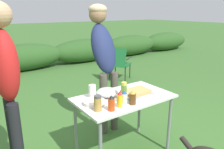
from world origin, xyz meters
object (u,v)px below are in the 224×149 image
at_px(plate_stack, 94,102).
at_px(relish_jar, 124,92).
at_px(standing_person_in_dark_puffer, 103,51).
at_px(camp_chair_near_hedge, 119,62).
at_px(food_tray, 136,92).
at_px(folding_table, 124,103).
at_px(mayo_bottle, 124,97).
at_px(beer_bottle, 133,98).
at_px(standing_person_in_red_jacket, 7,77).
at_px(paper_cup_stack, 92,92).
at_px(mustard_bottle, 120,99).
at_px(hot_sauce_bottle, 111,103).
at_px(mixing_bowl, 107,92).
at_px(spice_jar, 98,103).

distance_m(plate_stack, relish_jar, 0.34).
height_order(standing_person_in_dark_puffer, camp_chair_near_hedge, standing_person_in_dark_puffer).
distance_m(food_tray, standing_person_in_dark_puffer, 0.79).
bearing_deg(folding_table, standing_person_in_dark_puffer, 77.13).
distance_m(folding_table, standing_person_in_dark_puffer, 0.84).
height_order(mayo_bottle, relish_jar, relish_jar).
bearing_deg(beer_bottle, standing_person_in_red_jacket, 152.64).
height_order(standing_person_in_red_jacket, camp_chair_near_hedge, standing_person_in_red_jacket).
relative_size(mayo_bottle, camp_chair_near_hedge, 0.17).
xyz_separation_m(paper_cup_stack, relish_jar, (0.24, -0.26, 0.03)).
height_order(folding_table, food_tray, food_tray).
bearing_deg(standing_person_in_dark_puffer, mustard_bottle, -112.63).
relative_size(food_tray, standing_person_in_red_jacket, 0.20).
xyz_separation_m(hot_sauce_bottle, mayo_bottle, (0.21, 0.06, -0.01)).
relative_size(mustard_bottle, camp_chair_near_hedge, 0.20).
relative_size(plate_stack, paper_cup_stack, 1.55).
bearing_deg(paper_cup_stack, folding_table, -29.13).
height_order(folding_table, hot_sauce_bottle, hot_sauce_bottle).
bearing_deg(relish_jar, mayo_bottle, -124.74).
relative_size(mixing_bowl, beer_bottle, 1.59).
height_order(folding_table, standing_person_in_red_jacket, standing_person_in_red_jacket).
distance_m(folding_table, mayo_bottle, 0.23).
xyz_separation_m(mixing_bowl, hot_sauce_bottle, (-0.17, -0.33, 0.03)).
xyz_separation_m(folding_table, standing_person_in_red_jacket, (-1.12, 0.34, 0.42)).
height_order(beer_bottle, standing_person_in_dark_puffer, standing_person_in_dark_puffer).
bearing_deg(paper_cup_stack, food_tray, -23.58).
xyz_separation_m(paper_cup_stack, mustard_bottle, (0.11, -0.36, 0.00)).
bearing_deg(food_tray, paper_cup_stack, 156.42).
bearing_deg(camp_chair_near_hedge, mustard_bottle, -70.60).
bearing_deg(relish_jar, beer_bottle, -82.24).
relative_size(plate_stack, camp_chair_near_hedge, 0.28).
bearing_deg(folding_table, hot_sauce_bottle, -146.91).
relative_size(paper_cup_stack, camp_chair_near_hedge, 0.18).
distance_m(hot_sauce_bottle, relish_jar, 0.28).
height_order(plate_stack, relish_jar, relish_jar).
distance_m(food_tray, mayo_bottle, 0.29).
relative_size(hot_sauce_bottle, camp_chair_near_hedge, 0.19).
height_order(mayo_bottle, standing_person_in_red_jacket, standing_person_in_red_jacket).
distance_m(spice_jar, camp_chair_near_hedge, 3.29).
height_order(food_tray, relish_jar, relish_jar).
distance_m(hot_sauce_bottle, standing_person_in_dark_puffer, 1.05).
height_order(food_tray, mayo_bottle, mayo_bottle).
distance_m(food_tray, mixing_bowl, 0.34).
bearing_deg(plate_stack, paper_cup_stack, 66.47).
xyz_separation_m(mixing_bowl, camp_chair_near_hedge, (1.83, 2.24, -0.32)).
distance_m(paper_cup_stack, relish_jar, 0.36).
relative_size(beer_bottle, relish_jar, 0.73).
bearing_deg(mayo_bottle, standing_person_in_red_jacket, 154.28).
xyz_separation_m(plate_stack, camp_chair_near_hedge, (2.06, 2.34, -0.29)).
bearing_deg(relish_jar, hot_sauce_bottle, -153.71).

